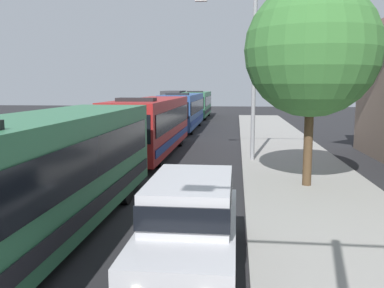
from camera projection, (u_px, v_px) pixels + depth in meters
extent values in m
cube|color=#33724C|center=(44.00, 172.00, 9.86)|extent=(2.50, 11.58, 2.70)
cube|color=black|center=(95.00, 158.00, 9.67)|extent=(0.04, 10.65, 1.00)
cube|color=black|center=(97.00, 205.00, 9.84)|extent=(0.03, 11.00, 0.36)
cylinder|color=black|center=(125.00, 189.00, 13.04)|extent=(0.28, 1.00, 1.00)
cylinder|color=black|center=(59.00, 187.00, 13.28)|extent=(0.28, 1.00, 1.00)
cube|color=maroon|center=(152.00, 124.00, 22.40)|extent=(2.50, 11.57, 2.70)
cube|color=black|center=(175.00, 117.00, 22.22)|extent=(0.04, 10.65, 1.00)
cube|color=black|center=(129.00, 117.00, 22.49)|extent=(0.04, 10.65, 1.00)
cube|color=black|center=(123.00, 129.00, 16.65)|extent=(2.30, 0.04, 1.20)
cube|color=navy|center=(175.00, 138.00, 22.38)|extent=(0.03, 10.99, 0.36)
cube|color=black|center=(136.00, 100.00, 18.78)|extent=(1.75, 0.90, 0.16)
cylinder|color=black|center=(160.00, 157.00, 18.92)|extent=(0.28, 1.00, 1.00)
cylinder|color=black|center=(114.00, 156.00, 19.16)|extent=(0.28, 1.00, 1.00)
cylinder|color=black|center=(180.00, 138.00, 25.58)|extent=(0.28, 1.00, 1.00)
cylinder|color=black|center=(146.00, 138.00, 25.82)|extent=(0.28, 1.00, 1.00)
cube|color=#284C8C|center=(183.00, 110.00, 35.42)|extent=(2.50, 11.68, 2.70)
cube|color=black|center=(198.00, 106.00, 35.24)|extent=(0.04, 10.74, 1.00)
cube|color=black|center=(169.00, 106.00, 35.51)|extent=(0.04, 10.74, 1.00)
cube|color=black|center=(173.00, 110.00, 29.61)|extent=(2.30, 0.04, 1.20)
cube|color=navy|center=(198.00, 119.00, 35.40)|extent=(0.03, 11.09, 0.36)
cube|color=black|center=(177.00, 94.00, 31.77)|extent=(1.75, 0.90, 0.16)
cylinder|color=black|center=(191.00, 128.00, 31.91)|extent=(0.28, 1.00, 1.00)
cylinder|color=black|center=(164.00, 128.00, 32.15)|extent=(0.28, 1.00, 1.00)
cylinder|color=black|center=(199.00, 121.00, 38.63)|extent=(0.28, 1.00, 1.00)
cylinder|color=black|center=(176.00, 120.00, 38.87)|extent=(0.28, 1.00, 1.00)
cube|color=#33724C|center=(198.00, 103.00, 48.44)|extent=(2.50, 10.77, 2.70)
cube|color=black|center=(208.00, 100.00, 48.26)|extent=(0.04, 9.91, 1.00)
cube|color=black|center=(187.00, 100.00, 48.53)|extent=(0.04, 9.91, 1.00)
cube|color=black|center=(193.00, 103.00, 43.08)|extent=(2.30, 0.04, 1.20)
cube|color=black|center=(208.00, 110.00, 48.42)|extent=(0.03, 10.23, 0.36)
cube|color=black|center=(195.00, 92.00, 45.06)|extent=(1.75, 0.90, 0.16)
cylinder|color=black|center=(205.00, 116.00, 45.21)|extent=(0.28, 1.00, 1.00)
cylinder|color=black|center=(185.00, 115.00, 45.44)|extent=(0.28, 1.00, 1.00)
cylinder|color=black|center=(209.00, 112.00, 51.41)|extent=(0.28, 1.00, 1.00)
cylinder|color=black|center=(191.00, 112.00, 51.64)|extent=(0.28, 1.00, 1.00)
cube|color=#B7B7BC|center=(190.00, 237.00, 8.29)|extent=(1.84, 4.88, 0.80)
cube|color=#B7B7BC|center=(191.00, 197.00, 8.33)|extent=(1.62, 2.83, 0.80)
cube|color=black|center=(191.00, 197.00, 8.33)|extent=(1.66, 2.93, 0.44)
cylinder|color=black|center=(132.00, 288.00, 6.94)|extent=(0.22, 0.70, 0.70)
cylinder|color=black|center=(164.00, 227.00, 9.92)|extent=(0.22, 0.70, 0.70)
cylinder|color=black|center=(231.00, 230.00, 9.74)|extent=(0.22, 0.70, 0.70)
cube|color=black|center=(168.00, 106.00, 47.57)|extent=(2.30, 1.80, 2.20)
cube|color=#333338|center=(174.00, 102.00, 51.36)|extent=(2.35, 6.01, 2.70)
cube|color=black|center=(167.00, 104.00, 46.62)|extent=(2.07, 0.04, 0.90)
cylinder|color=black|center=(160.00, 114.00, 47.82)|extent=(0.26, 0.90, 0.90)
cylinder|color=black|center=(177.00, 115.00, 47.60)|extent=(0.26, 0.90, 0.90)
cylinder|color=black|center=(167.00, 112.00, 52.89)|extent=(0.26, 0.90, 0.90)
cylinder|color=black|center=(183.00, 112.00, 52.67)|extent=(0.26, 0.90, 0.90)
cylinder|color=gray|center=(254.00, 78.00, 19.58)|extent=(0.20, 0.20, 7.94)
cube|color=silver|center=(201.00, 0.00, 19.33)|extent=(0.56, 0.28, 0.16)
cylinder|color=#4C3823|center=(308.00, 145.00, 14.77)|extent=(0.32, 0.32, 2.96)
sphere|color=#387033|center=(312.00, 50.00, 14.29)|extent=(4.72, 4.72, 4.72)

